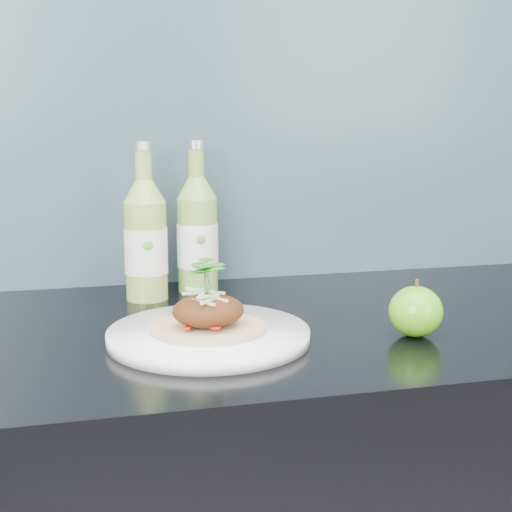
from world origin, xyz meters
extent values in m
cube|color=#6792A1|center=(0.00, 1.99, 1.25)|extent=(4.00, 0.02, 0.70)
cylinder|color=white|center=(-0.04, 1.62, 0.91)|extent=(0.29, 0.29, 0.02)
cylinder|color=tan|center=(-0.04, 1.62, 0.92)|extent=(0.16, 0.16, 0.00)
ellipsoid|color=#592C10|center=(-0.04, 1.62, 0.94)|extent=(0.10, 0.08, 0.04)
ellipsoid|color=#529810|center=(0.23, 1.57, 0.93)|extent=(0.08, 0.08, 0.07)
cylinder|color=#472D14|center=(0.23, 1.57, 0.97)|extent=(0.01, 0.00, 0.01)
cylinder|color=#90AF49|center=(-0.10, 1.87, 0.98)|extent=(0.07, 0.07, 0.16)
cone|color=#90AF49|center=(-0.10, 1.87, 1.08)|extent=(0.07, 0.07, 0.04)
cylinder|color=#90AF49|center=(-0.10, 1.87, 1.12)|extent=(0.03, 0.03, 0.05)
cylinder|color=silver|center=(-0.10, 1.87, 1.15)|extent=(0.03, 0.03, 0.01)
cylinder|color=white|center=(-0.10, 1.87, 0.98)|extent=(0.08, 0.08, 0.07)
ellipsoid|color=#59A533|center=(-0.10, 1.83, 0.99)|extent=(0.02, 0.00, 0.02)
cylinder|color=#7AA745|center=(-0.01, 1.90, 0.98)|extent=(0.07, 0.07, 0.16)
cone|color=#7AA745|center=(-0.01, 1.90, 1.08)|extent=(0.07, 0.07, 0.04)
cylinder|color=#7AA745|center=(-0.01, 1.90, 1.12)|extent=(0.03, 0.03, 0.05)
cylinder|color=silver|center=(-0.01, 1.90, 1.15)|extent=(0.03, 0.03, 0.01)
cylinder|color=white|center=(-0.01, 1.90, 0.98)|extent=(0.07, 0.07, 0.07)
ellipsoid|color=#59A533|center=(-0.01, 1.87, 0.99)|extent=(0.02, 0.00, 0.02)
camera|label=1|loc=(-0.20, 0.72, 1.19)|focal=50.00mm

